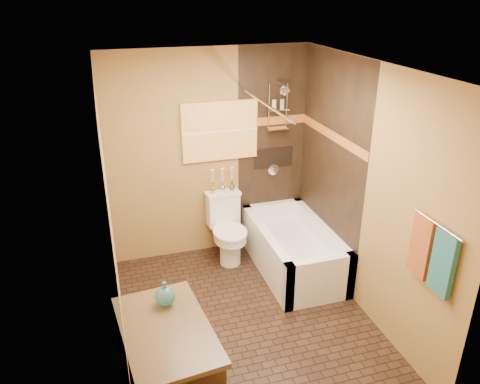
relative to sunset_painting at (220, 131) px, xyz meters
name	(u,v)px	position (x,y,z in m)	size (l,w,h in m)	color
floor	(248,320)	(-0.12, -1.48, -1.55)	(3.00, 3.00, 0.00)	black
wall_left	(112,227)	(-1.32, -1.48, -0.30)	(0.02, 3.00, 2.50)	olive
wall_right	(366,193)	(1.08, -1.48, -0.30)	(0.02, 3.00, 2.50)	olive
wall_back	(210,156)	(-0.12, 0.02, -0.30)	(2.40, 0.02, 2.50)	olive
wall_front	(323,310)	(-0.12, -2.98, -0.30)	(2.40, 0.02, 2.50)	olive
ceiling	(250,68)	(-0.12, -1.48, 0.95)	(3.00, 3.00, 0.00)	silver
alcove_tile_back	(271,150)	(0.65, 0.01, -0.30)	(0.85, 0.01, 2.50)	black
alcove_tile_right	(330,167)	(1.06, -0.73, -0.30)	(0.01, 1.50, 2.50)	black
mosaic_band_back	(273,121)	(0.65, 0.00, 0.07)	(0.85, 0.01, 0.10)	#9B421C
mosaic_band_right	(331,135)	(1.05, -0.73, 0.07)	(0.01, 1.50, 0.10)	#9B421C
alcove_niche	(273,158)	(0.68, 0.01, -0.40)	(0.50, 0.01, 0.25)	black
shower_fixtures	(278,119)	(0.68, -0.10, 0.12)	(0.24, 0.33, 1.16)	silver
curtain_rod	(264,103)	(0.28, -0.73, 0.47)	(0.03, 0.03, 1.55)	silver
towel_bar	(437,224)	(1.03, -2.53, -0.10)	(0.02, 0.02, 0.55)	silver
towel_teal	(443,263)	(1.04, -2.66, -0.37)	(0.05, 0.22, 0.52)	#1F5567
towel_rust	(421,246)	(1.04, -2.40, -0.37)	(0.05, 0.22, 0.52)	#903F1A
sunset_painting	(220,131)	(0.00, 0.00, 0.00)	(0.90, 0.04, 0.70)	gold
vanity_mirror	(117,259)	(-1.31, -2.41, -0.05)	(0.01, 1.00, 0.90)	white
bathtub	(293,252)	(0.68, -0.73, -1.33)	(0.80, 1.50, 0.55)	white
toilet	(227,228)	(0.00, -0.27, -1.14)	(0.43, 0.62, 0.81)	white
vanity	(168,375)	(-1.05, -2.41, -1.11)	(0.71, 1.05, 0.88)	black
teal_bottle	(165,294)	(-1.00, -2.14, -0.57)	(0.16, 0.16, 0.25)	#266472
bud_vases	(222,179)	(0.00, -0.09, -0.57)	(0.30, 0.06, 0.30)	#D28E41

